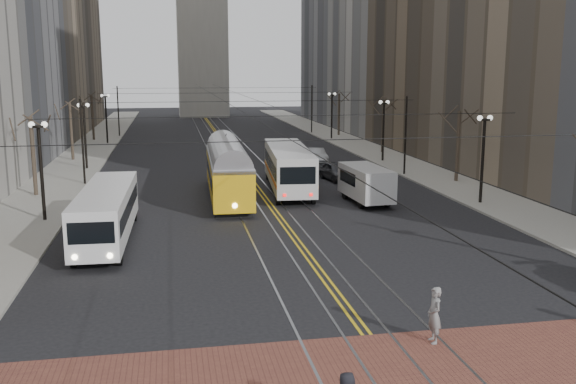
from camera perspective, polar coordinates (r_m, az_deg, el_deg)
name	(u,v)px	position (r m, az deg, el deg)	size (l,w,h in m)	color
ground	(358,324)	(23.17, 6.28, -11.57)	(260.00, 260.00, 0.00)	black
sidewalk_left	(82,159)	(66.63, -17.84, 2.84)	(5.00, 140.00, 0.15)	gray
sidewalk_right	(373,152)	(69.40, 7.56, 3.58)	(5.00, 140.00, 0.15)	gray
crosswalk_band	(398,376)	(19.72, 9.73, -15.85)	(25.00, 6.00, 0.01)	brown
streetcar_rails	(233,156)	(66.37, -4.88, 3.24)	(4.80, 130.00, 0.02)	gray
centre_lines	(233,156)	(66.37, -4.88, 3.24)	(0.42, 130.00, 0.01)	gold
building_right_far	(361,0)	(111.68, 6.46, 16.60)	(16.00, 20.00, 40.00)	slate
lamp_posts	(253,147)	(49.99, -3.11, 3.97)	(27.60, 57.20, 5.60)	black
street_trees	(244,139)	(56.40, -3.95, 4.75)	(31.68, 53.28, 5.60)	#382D23
trolley_wires	(244,128)	(55.90, -3.92, 5.70)	(25.96, 120.00, 6.60)	black
transit_bus	(107,215)	(34.45, -15.80, -1.98)	(2.32, 11.13, 2.78)	silver
streetcar	(228,175)	(44.37, -5.37, 1.48)	(2.51, 13.53, 3.19)	yellow
rear_bus	(288,169)	(46.91, 0.03, 2.05)	(2.67, 12.27, 3.20)	silver
cargo_van	(366,185)	(42.93, 6.94, 0.62)	(2.12, 5.51, 2.44)	#BABABA
sedan_grey	(336,171)	(51.64, 4.29, 1.86)	(1.72, 4.29, 1.46)	#3A3B41
sedan_silver	(317,155)	(61.37, 2.56, 3.28)	(1.44, 4.13, 1.36)	#96999D
pedestrian_b	(434,315)	(21.77, 12.88, -10.61)	(0.69, 0.45, 1.88)	gray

